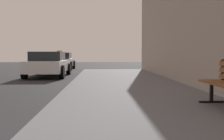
{
  "coord_description": "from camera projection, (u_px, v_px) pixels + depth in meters",
  "views": [
    {
      "loc": [
        3.04,
        -3.18,
        1.13
      ],
      "look_at": [
        3.41,
        5.73,
        0.65
      ],
      "focal_mm": 45.97,
      "sensor_mm": 36.0,
      "label": 1
    }
  ],
  "objects": [
    {
      "name": "car_silver",
      "position": [
        60.0,
        61.0,
        21.5
      ],
      "size": [
        2.05,
        4.01,
        1.43
      ],
      "color": "#B7B7BF",
      "rests_on": "ground_plane"
    },
    {
      "name": "car_white",
      "position": [
        48.0,
        64.0,
        14.59
      ],
      "size": [
        1.93,
        4.49,
        1.27
      ],
      "color": "white",
      "rests_on": "ground_plane"
    }
  ]
}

